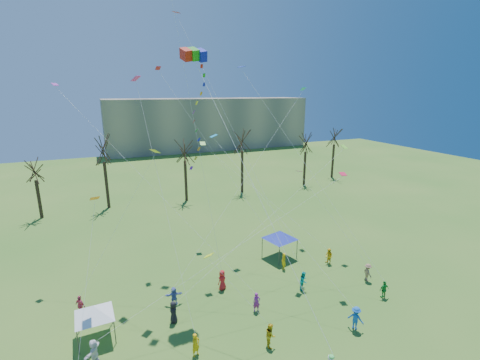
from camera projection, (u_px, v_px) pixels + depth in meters
name	position (u px, v px, depth m)	size (l,w,h in m)	color
ground	(275.00, 353.00, 22.61)	(160.00, 160.00, 0.00)	#346820
distant_building	(209.00, 124.00, 101.85)	(60.00, 14.00, 15.00)	gray
bare_tree_row	(206.00, 153.00, 54.72)	(68.32, 8.92, 11.40)	black
big_box_kite	(202.00, 119.00, 25.62)	(3.14, 7.74, 22.17)	red
canopy_tent_white	(94.00, 311.00, 23.43)	(3.57, 3.57, 2.68)	#3F3F44
canopy_tent_blue	(280.00, 235.00, 35.14)	(3.88, 3.88, 3.00)	#3F3F44
festival_crowd	(250.00, 302.00, 26.78)	(25.39, 11.01, 1.84)	red
small_kites_aloft	(217.00, 132.00, 29.99)	(27.38, 18.35, 32.13)	orange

